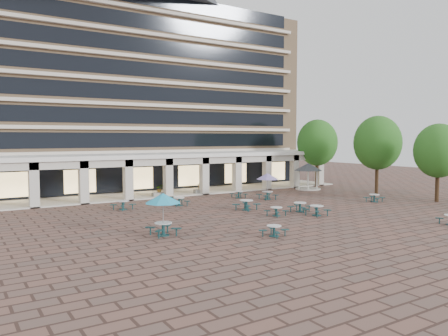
% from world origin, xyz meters
% --- Properties ---
extents(ground, '(120.00, 120.00, 0.00)m').
position_xyz_m(ground, '(0.00, 0.00, 0.00)').
color(ground, brown).
rests_on(ground, ground).
extents(apartment_building, '(40.00, 15.50, 25.20)m').
position_xyz_m(apartment_building, '(0.00, 25.47, 12.60)').
color(apartment_building, tan).
rests_on(apartment_building, ground).
extents(retail_arcade, '(42.00, 6.60, 4.40)m').
position_xyz_m(retail_arcade, '(0.00, 14.80, 3.00)').
color(retail_arcade, white).
rests_on(retail_arcade, ground).
extents(picnic_table_1, '(1.84, 1.84, 0.68)m').
position_xyz_m(picnic_table_1, '(-4.06, -7.19, 0.41)').
color(picnic_table_1, '#153B40').
rests_on(picnic_table_1, ground).
extents(picnic_table_3, '(1.88, 1.88, 0.73)m').
position_xyz_m(picnic_table_3, '(13.04, -0.93, 0.44)').
color(picnic_table_3, '#153B40').
rests_on(picnic_table_3, ground).
extents(picnic_table_4, '(2.28, 2.28, 2.63)m').
position_xyz_m(picnic_table_4, '(-9.74, -3.34, 2.23)').
color(picnic_table_4, '#153B40').
rests_on(picnic_table_4, ground).
extents(picnic_table_5, '(2.28, 2.28, 0.85)m').
position_xyz_m(picnic_table_5, '(0.12, 1.72, 0.51)').
color(picnic_table_5, '#153B40').
rests_on(picnic_table_5, ground).
extents(picnic_table_7, '(1.86, 1.86, 0.80)m').
position_xyz_m(picnic_table_7, '(3.25, -3.35, 0.48)').
color(picnic_table_7, '#153B40').
rests_on(picnic_table_7, ground).
extents(picnic_table_8, '(1.65, 1.65, 0.73)m').
position_xyz_m(picnic_table_8, '(-3.58, 6.92, 0.44)').
color(picnic_table_8, '#153B40').
rests_on(picnic_table_8, ground).
extents(picnic_table_9, '(1.76, 1.76, 0.70)m').
position_xyz_m(picnic_table_9, '(0.51, -1.78, 0.42)').
color(picnic_table_9, '#153B40').
rests_on(picnic_table_9, ground).
extents(picnic_table_10, '(2.10, 2.10, 0.77)m').
position_xyz_m(picnic_table_10, '(3.38, -1.30, 0.46)').
color(picnic_table_10, '#153B40').
rests_on(picnic_table_10, ground).
extents(picnic_table_11, '(2.23, 2.23, 2.57)m').
position_xyz_m(picnic_table_11, '(5.52, 5.81, 2.18)').
color(picnic_table_11, '#153B40').
rests_on(picnic_table_11, ground).
extents(picnic_table_12, '(2.09, 2.09, 0.76)m').
position_xyz_m(picnic_table_12, '(-8.59, 7.42, 0.46)').
color(picnic_table_12, '#153B40').
rests_on(picnic_table_12, ground).
extents(picnic_table_13, '(1.68, 1.68, 0.69)m').
position_xyz_m(picnic_table_13, '(3.75, 8.25, 0.41)').
color(picnic_table_13, '#153B40').
rests_on(picnic_table_13, ground).
extents(gazebo, '(3.28, 3.28, 3.05)m').
position_xyz_m(gazebo, '(14.65, 9.84, 2.30)').
color(gazebo, beige).
rests_on(gazebo, ground).
extents(tree_east_a, '(5.06, 5.06, 8.43)m').
position_xyz_m(tree_east_a, '(18.27, 3.00, 5.51)').
color(tree_east_a, '#3C2918').
rests_on(tree_east_a, ground).
extents(tree_east_b, '(4.45, 4.45, 7.41)m').
position_xyz_m(tree_east_b, '(18.16, -4.01, 4.84)').
color(tree_east_b, '#3C2918').
rests_on(tree_east_b, ground).
extents(tree_east_c, '(5.00, 5.00, 8.33)m').
position_xyz_m(tree_east_c, '(17.95, 11.79, 5.44)').
color(tree_east_c, '#3C2918').
rests_on(tree_east_c, ground).
extents(planter_left, '(1.50, 0.71, 1.28)m').
position_xyz_m(planter_left, '(-2.85, 12.90, 0.52)').
color(planter_left, gray).
rests_on(planter_left, ground).
extents(planter_right, '(1.50, 0.68, 1.35)m').
position_xyz_m(planter_right, '(1.95, 12.90, 0.58)').
color(planter_right, gray).
rests_on(planter_right, ground).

